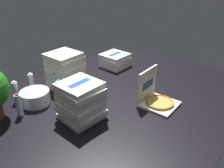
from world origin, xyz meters
TOP-DOWN VIEW (x-y plane):
  - ground_plane at (0.00, 0.00)m, footprint 3.20×2.40m
  - open_pizza_box at (0.19, -0.41)m, footprint 0.36×0.37m
  - pizza_stack_center_near at (-0.50, 0.05)m, footprint 0.41×0.42m
  - pizza_stack_right_far at (-0.13, 0.69)m, footprint 0.39×0.39m
  - pizza_stack_left_mid at (0.77, 0.60)m, footprint 0.40×0.40m
  - ice_bucket at (-0.62, 0.64)m, footprint 0.32×0.32m
  - water_bottle_0 at (-0.85, 0.57)m, footprint 0.06×0.06m
  - water_bottle_1 at (-0.31, 0.67)m, footprint 0.06×0.06m
  - water_bottle_2 at (-0.48, 0.89)m, footprint 0.06×0.06m
  - water_bottle_3 at (-0.72, 0.84)m, footprint 0.06×0.06m
  - water_bottle_4 at (-0.40, 0.49)m, footprint 0.06×0.06m

SIDE VIEW (x-z plane):
  - ground_plane at x=0.00m, z-range -0.02..0.00m
  - ice_bucket at x=-0.62m, z-range 0.00..0.15m
  - open_pizza_box at x=0.19m, z-range -0.11..0.27m
  - pizza_stack_left_mid at x=0.77m, z-range 0.00..0.20m
  - water_bottle_0 at x=-0.85m, z-range -0.01..0.24m
  - water_bottle_1 at x=-0.31m, z-range -0.01..0.24m
  - water_bottle_2 at x=-0.48m, z-range -0.01..0.24m
  - water_bottle_3 at x=-0.72m, z-range -0.01..0.24m
  - water_bottle_4 at x=-0.40m, z-range -0.01..0.24m
  - pizza_stack_center_near at x=-0.50m, z-range 0.00..0.39m
  - pizza_stack_right_far at x=-0.13m, z-range 0.00..0.44m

